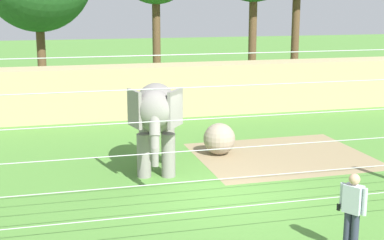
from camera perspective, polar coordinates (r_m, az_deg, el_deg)
ground_plane at (r=14.47m, az=3.43°, el=-7.70°), size 120.00×120.00×0.00m
dirt_patch at (r=18.14m, az=9.31°, el=-3.67°), size 5.51×4.68×0.01m
embankment_wall at (r=24.10m, az=-4.23°, el=3.07°), size 36.00×1.80×2.19m
elephant at (r=15.79m, az=-3.76°, el=0.62°), size 1.81×3.52×2.65m
enrichment_ball at (r=17.97m, az=2.85°, el=-1.96°), size 1.04×1.04×1.04m
cable_fence at (r=11.43m, az=7.73°, el=-2.38°), size 12.42×0.20×4.09m
zookeeper at (r=11.34m, az=16.26°, el=-8.95°), size 0.42×0.53×1.67m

